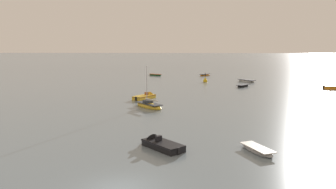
# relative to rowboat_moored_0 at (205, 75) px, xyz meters

# --- Properties ---
(rowboat_moored_0) EXTENTS (3.72, 3.92, 0.64)m
(rowboat_moored_0) POSITION_rel_rowboat_moored_0_xyz_m (0.00, 0.00, 0.00)
(rowboat_moored_0) COLOR orange
(rowboat_moored_0) RESTS_ON ground
(motorboat_moored_1) EXTENTS (3.74, 4.83, 1.60)m
(motorboat_moored_1) POSITION_rel_rowboat_moored_0_xyz_m (-11.24, -41.31, 0.05)
(motorboat_moored_1) COLOR gold
(motorboat_moored_1) RESTS_ON ground
(rowboat_moored_2) EXTENTS (4.05, 4.54, 0.72)m
(rowboat_moored_2) POSITION_rel_rowboat_moored_0_xyz_m (8.72, -15.84, 0.02)
(rowboat_moored_2) COLOR white
(rowboat_moored_2) RESTS_ON ground
(rowboat_moored_3) EXTENTS (4.15, 3.26, 0.63)m
(rowboat_moored_3) POSITION_rel_rowboat_moored_0_xyz_m (-14.01, -0.87, -0.00)
(rowboat_moored_3) COLOR #23602D
(rowboat_moored_3) RESTS_ON ground
(rowboat_moored_4) EXTENTS (3.39, 3.88, 0.61)m
(rowboat_moored_4) POSITION_rel_rowboat_moored_0_xyz_m (6.38, -25.06, -0.01)
(rowboat_moored_4) COLOR black
(rowboat_moored_4) RESTS_ON ground
(motorboat_moored_2) EXTENTS (4.12, 4.20, 1.50)m
(motorboat_moored_2) POSITION_rel_rowboat_moored_0_xyz_m (-7.20, -65.99, 0.03)
(motorboat_moored_2) COLOR black
(motorboat_moored_2) RESTS_ON ground
(rowboat_moored_5) EXTENTS (2.50, 3.65, 0.55)m
(rowboat_moored_5) POSITION_rel_rowboat_moored_0_xyz_m (0.61, -66.77, -0.02)
(rowboat_moored_5) COLOR gray
(rowboat_moored_5) RESTS_ON ground
(sailboat_moored_0) EXTENTS (4.64, 4.95, 5.81)m
(sailboat_moored_0) POSITION_rel_rowboat_moored_0_xyz_m (-10.01, -48.88, 0.08)
(sailboat_moored_0) COLOR gold
(sailboat_moored_0) RESTS_ON ground
(channel_buoy) EXTENTS (0.90, 0.90, 2.30)m
(channel_buoy) POSITION_rel_rowboat_moored_0_xyz_m (-0.87, -17.19, 0.29)
(channel_buoy) COLOR gold
(channel_buoy) RESTS_ON ground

